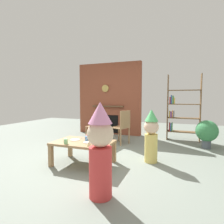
{
  "coord_description": "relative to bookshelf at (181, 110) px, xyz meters",
  "views": [
    {
      "loc": [
        1.53,
        -3.25,
        1.23
      ],
      "look_at": [
        0.15,
        0.4,
        0.93
      ],
      "focal_mm": 29.42,
      "sensor_mm": 36.0,
      "label": 1
    }
  ],
  "objects": [
    {
      "name": "paper_cup_far_left",
      "position": [
        -1.67,
        -2.54,
        -0.41
      ],
      "size": [
        0.06,
        0.06,
        0.09
      ],
      "primitive_type": "cylinder",
      "color": "#E5666B",
      "rests_on": "coffee_table"
    },
    {
      "name": "paper_cup_center",
      "position": [
        -1.86,
        -2.99,
        -0.41
      ],
      "size": [
        0.07,
        0.07,
        0.09
      ],
      "primitive_type": "cylinder",
      "color": "#8CD18C",
      "rests_on": "coffee_table"
    },
    {
      "name": "paper_cup_near_right",
      "position": [
        -1.26,
        -2.72,
        -0.4
      ],
      "size": [
        0.07,
        0.07,
        0.11
      ],
      "primitive_type": "cylinder",
      "color": "#E5666B",
      "rests_on": "coffee_table"
    },
    {
      "name": "child_with_cone_hat",
      "position": [
        -0.9,
        -3.65,
        -0.26
      ],
      "size": [
        0.33,
        0.33,
        1.19
      ],
      "rotation": [
        0.0,
        0.0,
        2.26
      ],
      "color": "#D13838",
      "rests_on": "ground_plane"
    },
    {
      "name": "paper_cup_near_left",
      "position": [
        -1.63,
        -2.66,
        -0.41
      ],
      "size": [
        0.07,
        0.07,
        0.09
      ],
      "primitive_type": "cylinder",
      "color": "#669EE0",
      "rests_on": "coffee_table"
    },
    {
      "name": "table_fork",
      "position": [
        -1.82,
        -2.49,
        -0.45
      ],
      "size": [
        0.15,
        0.02,
        0.01
      ],
      "primitive_type": "cube",
      "rotation": [
        0.0,
        0.0,
        3.08
      ],
      "color": "silver",
      "rests_on": "coffee_table"
    },
    {
      "name": "bookshelf",
      "position": [
        0.0,
        0.0,
        0.0
      ],
      "size": [
        0.9,
        0.28,
        1.9
      ],
      "color": "brown",
      "rests_on": "ground_plane"
    },
    {
      "name": "dining_chair_middle",
      "position": [
        -1.43,
        -1.05,
        -0.37
      ],
      "size": [
        0.52,
        0.52,
        0.9
      ],
      "rotation": [
        0.0,
        0.0,
        2.78
      ],
      "color": "#9E7A51",
      "rests_on": "ground_plane"
    },
    {
      "name": "paper_plate_rear",
      "position": [
        -1.87,
        -2.68,
        -0.45
      ],
      "size": [
        0.18,
        0.18,
        0.01
      ],
      "primitive_type": "cylinder",
      "color": "white",
      "rests_on": "coffee_table"
    },
    {
      "name": "dining_chair_left",
      "position": [
        -2.12,
        -1.1,
        -0.37
      ],
      "size": [
        0.46,
        0.46,
        0.9
      ],
      "rotation": [
        0.0,
        0.0,
        2.97
      ],
      "color": "#9E7A51",
      "rests_on": "ground_plane"
    },
    {
      "name": "birthday_cake_slice",
      "position": [
        -1.41,
        -2.99,
        -0.41
      ],
      "size": [
        0.1,
        0.1,
        0.09
      ],
      "primitive_type": "cone",
      "color": "#EAC68C",
      "rests_on": "coffee_table"
    },
    {
      "name": "paper_plate_front",
      "position": [
        -1.54,
        -2.78,
        -0.45
      ],
      "size": [
        0.17,
        0.17,
        0.01
      ],
      "primitive_type": "cylinder",
      "color": "white",
      "rests_on": "coffee_table"
    },
    {
      "name": "coffee_table",
      "position": [
        -1.66,
        -2.72,
        -0.52
      ],
      "size": [
        1.08,
        0.7,
        0.43
      ],
      "color": "#9E7A51",
      "rests_on": "ground_plane"
    },
    {
      "name": "child_in_pink",
      "position": [
        -0.51,
        -2.16,
        -0.34
      ],
      "size": [
        0.28,
        0.28,
        1.02
      ],
      "rotation": [
        0.0,
        0.0,
        -2.69
      ],
      "color": "#E0CC66",
      "rests_on": "ground_plane"
    },
    {
      "name": "potted_plant_tall",
      "position": [
        0.61,
        -0.7,
        -0.47
      ],
      "size": [
        0.52,
        0.52,
        0.69
      ],
      "color": "#4C5660",
      "rests_on": "ground_plane"
    },
    {
      "name": "brick_fireplace_feature",
      "position": [
        -2.3,
        0.2,
        0.31
      ],
      "size": [
        2.2,
        0.28,
        2.4
      ],
      "color": "brown",
      "rests_on": "ground_plane"
    },
    {
      "name": "ground_plane",
      "position": [
        -1.52,
        -2.4,
        -0.88
      ],
      "size": [
        12.0,
        12.0,
        0.0
      ],
      "primitive_type": "plane",
      "color": "gray"
    }
  ]
}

